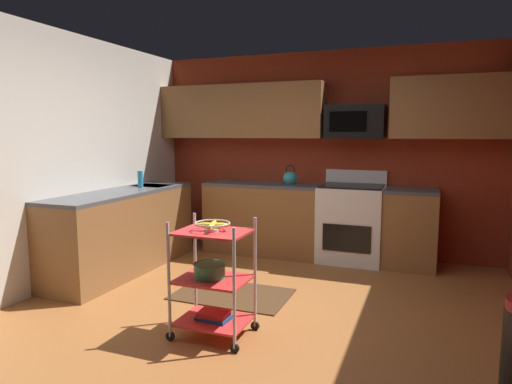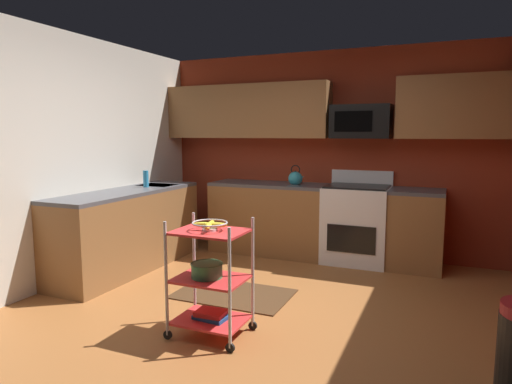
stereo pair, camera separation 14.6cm
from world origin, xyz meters
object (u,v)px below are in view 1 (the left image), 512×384
object	(u,v)px
microwave	(355,122)
oven_range	(351,222)
kettle	(290,178)
dish_soap_bottle	(140,179)
mixing_bowl_large	(209,270)
book_stack	(214,315)
rolling_cart	(213,279)
fruit_bowl	(212,225)

from	to	relation	value
microwave	oven_range	bearing A→B (deg)	-89.74
oven_range	kettle	xyz separation A→B (m)	(-0.78, -0.00, 0.52)
microwave	kettle	size ratio (longest dim) A/B	2.65
microwave	dish_soap_bottle	distance (m)	2.68
mixing_bowl_large	book_stack	world-z (taller)	mixing_bowl_large
microwave	book_stack	world-z (taller)	microwave
microwave	rolling_cart	xyz separation A→B (m)	(-0.65, -2.58, -1.25)
oven_range	mixing_bowl_large	size ratio (longest dim) A/B	4.37
oven_range	book_stack	xyz separation A→B (m)	(-0.65, -2.47, -0.32)
microwave	dish_soap_bottle	size ratio (longest dim) A/B	3.50
fruit_bowl	mixing_bowl_large	size ratio (longest dim) A/B	1.08
oven_range	kettle	size ratio (longest dim) A/B	4.17
oven_range	dish_soap_bottle	distance (m)	2.60
oven_range	mixing_bowl_large	world-z (taller)	oven_range
microwave	dish_soap_bottle	xyz separation A→B (m)	(-2.34, -1.11, -0.68)
rolling_cart	book_stack	bearing A→B (deg)	45.00
mixing_bowl_large	microwave	bearing A→B (deg)	75.18
oven_range	book_stack	bearing A→B (deg)	-104.77
mixing_bowl_large	kettle	size ratio (longest dim) A/B	0.95
rolling_cart	mixing_bowl_large	world-z (taller)	rolling_cart
mixing_bowl_large	dish_soap_bottle	size ratio (longest dim) A/B	1.26
mixing_bowl_large	rolling_cart	bearing A→B (deg)	-0.00
rolling_cart	fruit_bowl	size ratio (longest dim) A/B	3.36
oven_range	kettle	world-z (taller)	kettle
microwave	kettle	xyz separation A→B (m)	(-0.78, -0.11, -0.70)
oven_range	rolling_cart	distance (m)	2.56
book_stack	kettle	size ratio (longest dim) A/B	1.02
kettle	book_stack	bearing A→B (deg)	-86.93
oven_range	rolling_cart	world-z (taller)	oven_range
mixing_bowl_large	book_stack	xyz separation A→B (m)	(0.03, 0.00, -0.36)
rolling_cart	dish_soap_bottle	xyz separation A→B (m)	(-1.68, 1.47, 0.57)
microwave	fruit_bowl	xyz separation A→B (m)	(-0.65, -2.58, -0.82)
kettle	dish_soap_bottle	world-z (taller)	kettle
rolling_cart	book_stack	world-z (taller)	rolling_cart
oven_range	kettle	bearing A→B (deg)	-179.72
kettle	oven_range	bearing A→B (deg)	0.28
microwave	rolling_cart	world-z (taller)	microwave
book_stack	mixing_bowl_large	bearing A→B (deg)	180.00
oven_range	dish_soap_bottle	world-z (taller)	dish_soap_bottle
dish_soap_bottle	mixing_bowl_large	bearing A→B (deg)	-41.55
book_stack	kettle	world-z (taller)	kettle
mixing_bowl_large	kettle	bearing A→B (deg)	92.36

